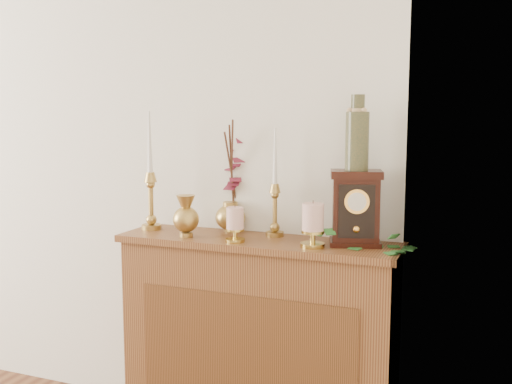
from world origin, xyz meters
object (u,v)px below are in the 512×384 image
at_px(candlestick_center, 275,201).
at_px(ginger_jar, 234,181).
at_px(ceramic_vase, 357,137).
at_px(bud_vase, 186,216).
at_px(mantel_clock, 356,209).
at_px(candlestick_left, 151,191).

distance_m(candlestick_center, ginger_jar, 0.24).
relative_size(candlestick_center, ceramic_vase, 1.56).
relative_size(bud_vase, ginger_jar, 0.36).
xyz_separation_m(ginger_jar, ceramic_vase, (0.59, -0.11, 0.22)).
height_order(mantel_clock, ceramic_vase, ceramic_vase).
bearing_deg(candlestick_left, mantel_clock, 0.96).
xyz_separation_m(candlestick_center, ginger_jar, (-0.22, 0.07, 0.07)).
bearing_deg(bud_vase, ceramic_vase, 9.05).
bearing_deg(candlestick_left, ceramic_vase, 1.13).
bearing_deg(candlestick_center, ceramic_vase, -7.24).
bearing_deg(bud_vase, ginger_jar, 60.09).
relative_size(candlestick_left, mantel_clock, 1.78).
xyz_separation_m(bud_vase, ceramic_vase, (0.72, 0.12, 0.35)).
bearing_deg(ginger_jar, candlestick_center, -16.60).
bearing_deg(candlestick_center, mantel_clock, -7.64).
bearing_deg(ceramic_vase, bud_vase, -170.95).
height_order(candlestick_center, bud_vase, candlestick_center).
bearing_deg(mantel_clock, ceramic_vase, 90.00).
distance_m(bud_vase, mantel_clock, 0.74).
xyz_separation_m(bud_vase, mantel_clock, (0.72, 0.11, 0.06)).
bearing_deg(mantel_clock, ginger_jar, 153.15).
distance_m(candlestick_center, mantel_clock, 0.37).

